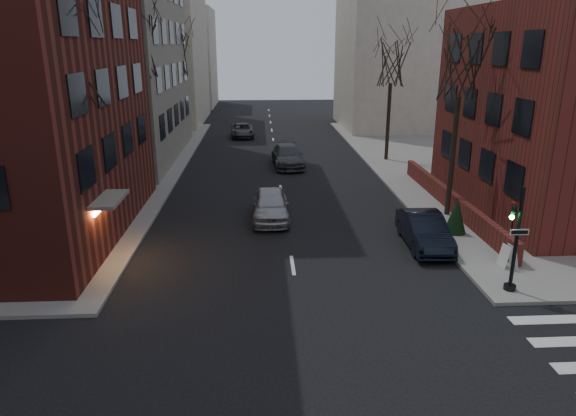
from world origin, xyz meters
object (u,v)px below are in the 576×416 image
at_px(streetlamp_far, 186,96).
at_px(tree_right_b, 392,63).
at_px(traffic_signal, 514,246).
at_px(sandwich_board, 508,256).
at_px(streetlamp_near, 140,130).
at_px(tree_left_c, 174,55).
at_px(car_lane_far, 242,130).
at_px(tree_left_b, 138,45).
at_px(tree_right_a, 462,64).
at_px(evergreen_shrub, 456,215).
at_px(tree_left_a, 72,57).
at_px(car_lane_silver, 270,205).
at_px(car_lane_gray, 288,156).
at_px(parked_sedan, 424,230).

bearing_deg(streetlamp_far, tree_right_b, -30.47).
xyz_separation_m(traffic_signal, tree_right_b, (0.86, 23.01, 5.68)).
bearing_deg(sandwich_board, streetlamp_near, 139.21).
height_order(tree_left_c, car_lane_far, tree_left_c).
height_order(traffic_signal, tree_left_b, tree_left_b).
relative_size(tree_left_b, tree_left_c, 1.11).
xyz_separation_m(tree_right_a, car_lane_far, (-11.88, 25.90, -7.36)).
bearing_deg(traffic_signal, tree_left_b, 134.54).
bearing_deg(tree_right_b, traffic_signal, -92.15).
height_order(tree_right_a, evergreen_shrub, tree_right_a).
bearing_deg(tree_right_b, tree_left_c, 155.56).
height_order(tree_left_a, car_lane_silver, tree_left_a).
relative_size(traffic_signal, tree_left_a, 0.39).
bearing_deg(streetlamp_near, car_lane_far, 76.84).
xyz_separation_m(tree_right_a, tree_right_b, (0.00, 14.00, -0.44)).
height_order(tree_left_b, streetlamp_near, tree_left_b).
height_order(tree_left_b, tree_right_a, tree_left_b).
bearing_deg(car_lane_far, tree_right_a, -68.73).
relative_size(traffic_signal, evergreen_shrub, 2.27).
bearing_deg(tree_left_a, tree_left_c, 90.00).
relative_size(tree_right_b, streetlamp_near, 1.46).
height_order(tree_right_a, streetlamp_near, tree_right_a).
bearing_deg(sandwich_board, tree_left_b, 131.66).
distance_m(traffic_signal, streetlamp_far, 36.81).
bearing_deg(streetlamp_near, tree_left_a, -94.29).
distance_m(tree_left_a, tree_left_c, 26.00).
xyz_separation_m(tree_left_c, car_lane_gray, (9.60, -9.41, -7.24)).
bearing_deg(streetlamp_far, tree_right_a, -54.69).
distance_m(car_lane_silver, sandwich_board, 11.95).
bearing_deg(traffic_signal, tree_left_a, 163.35).
relative_size(tree_left_a, parked_sedan, 2.17).
distance_m(tree_left_c, sandwich_board, 34.72).
relative_size(car_lane_silver, sandwich_board, 4.98).
height_order(tree_right_a, car_lane_gray, tree_right_a).
bearing_deg(tree_left_b, traffic_signal, -45.46).
distance_m(tree_left_c, tree_right_a, 28.17).
distance_m(traffic_signal, tree_right_a, 10.92).
xyz_separation_m(tree_right_b, streetlamp_near, (-17.00, -10.00, -3.35)).
distance_m(tree_left_b, sandwich_board, 24.59).
bearing_deg(evergreen_shrub, car_lane_gray, 115.50).
xyz_separation_m(tree_left_b, car_lane_far, (5.72, 17.90, -8.24)).
relative_size(tree_left_a, car_lane_far, 2.13).
bearing_deg(tree_left_a, tree_right_a, 12.80).
height_order(traffic_signal, car_lane_gray, traffic_signal).
height_order(tree_right_b, streetlamp_near, tree_right_b).
xyz_separation_m(tree_left_a, evergreen_shrub, (16.97, 1.15, -7.44)).
bearing_deg(sandwich_board, car_lane_silver, 135.88).
bearing_deg(tree_left_c, car_lane_far, 34.28).
height_order(car_lane_silver, car_lane_far, car_lane_silver).
xyz_separation_m(car_lane_gray, car_lane_far, (-3.88, 13.30, -0.12)).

